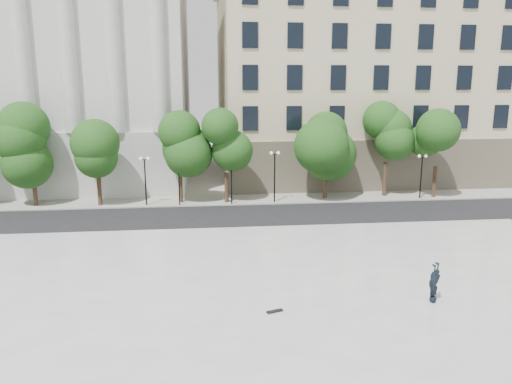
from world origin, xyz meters
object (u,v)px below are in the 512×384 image
person_lying (433,297)px  traffic_light_east (231,163)px  traffic_light_west (178,164)px  skateboard (275,311)px

person_lying → traffic_light_east: bearing=73.7°
traffic_light_west → person_lying: traffic_light_west is taller
skateboard → traffic_light_west: bearing=84.8°
traffic_light_east → skateboard: 21.80m
traffic_light_east → skateboard: traffic_light_east is taller
traffic_light_west → person_lying: bearing=-60.0°
traffic_light_east → person_lying: (7.89, -21.32, -2.94)m
traffic_light_west → skateboard: (5.01, -21.56, -3.14)m
person_lying → skateboard: bearing=145.3°
person_lying → skateboard: 7.31m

